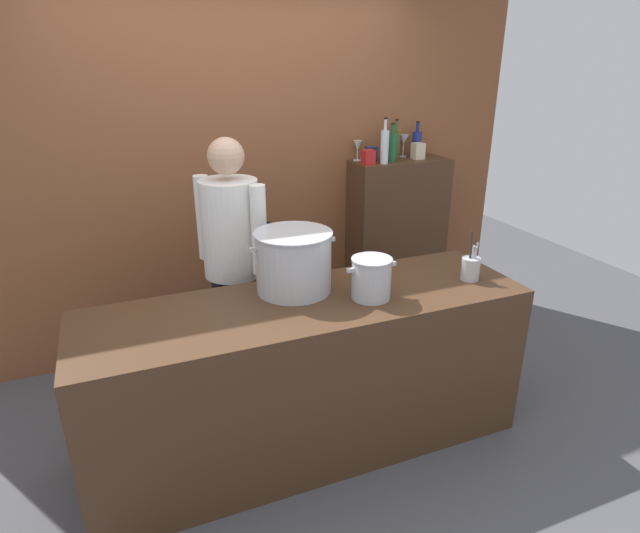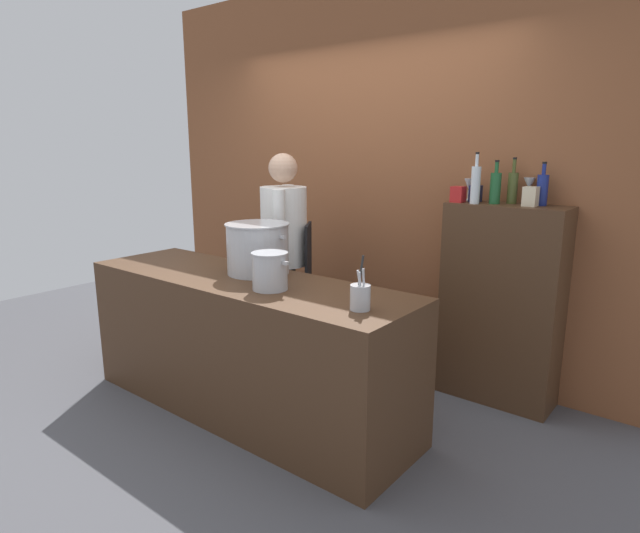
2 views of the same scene
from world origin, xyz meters
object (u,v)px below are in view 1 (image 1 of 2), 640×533
(chef, at_px, (233,255))
(wine_bottle_green, at_px, (392,147))
(spice_tin_red, at_px, (368,157))
(spice_tin_cream, at_px, (418,151))
(wine_bottle_olive, at_px, (396,144))
(spice_tin_navy, at_px, (371,154))
(wine_bottle_cobalt, at_px, (417,143))
(stockpot_large, at_px, (294,262))
(wine_bottle_clear, at_px, (385,146))
(wine_glass_wide, at_px, (404,141))
(wine_glass_short, at_px, (358,147))
(utensil_crock, at_px, (471,268))
(stockpot_small, at_px, (371,278))

(chef, distance_m, wine_bottle_green, 1.54)
(spice_tin_red, bearing_deg, spice_tin_cream, 6.78)
(wine_bottle_olive, bearing_deg, spice_tin_navy, -170.35)
(wine_bottle_cobalt, distance_m, wine_bottle_green, 0.28)
(stockpot_large, bearing_deg, wine_bottle_clear, 42.11)
(wine_bottle_cobalt, bearing_deg, wine_bottle_olive, 179.92)
(stockpot_large, height_order, spice_tin_navy, spice_tin_navy)
(wine_glass_wide, xyz_separation_m, wine_glass_short, (-0.40, -0.01, -0.02))
(wine_glass_wide, relative_size, wine_glass_short, 1.14)
(chef, xyz_separation_m, wine_bottle_olive, (1.45, 0.61, 0.49))
(stockpot_large, height_order, wine_glass_wide, wine_glass_wide)
(wine_bottle_clear, relative_size, wine_bottle_green, 1.18)
(spice_tin_cream, bearing_deg, wine_bottle_olive, 148.59)
(stockpot_large, distance_m, utensil_crock, 1.00)
(stockpot_large, height_order, wine_bottle_olive, wine_bottle_olive)
(wine_bottle_green, bearing_deg, wine_bottle_cobalt, 17.69)
(spice_tin_red, bearing_deg, wine_bottle_cobalt, 16.08)
(wine_glass_wide, bearing_deg, stockpot_large, -139.19)
(wine_bottle_green, bearing_deg, stockpot_large, -138.47)
(utensil_crock, bearing_deg, wine_bottle_olive, 78.81)
(stockpot_large, relative_size, spice_tin_red, 4.48)
(chef, relative_size, utensil_crock, 5.92)
(chef, distance_m, utensil_crock, 1.39)
(stockpot_small, bearing_deg, stockpot_large, 144.41)
(wine_glass_short, bearing_deg, wine_bottle_clear, -56.52)
(spice_tin_red, bearing_deg, wine_glass_wide, 24.44)
(stockpot_large, xyz_separation_m, wine_bottle_cobalt, (1.42, 1.10, 0.38))
(stockpot_large, distance_m, wine_bottle_cobalt, 1.84)
(stockpot_large, relative_size, spice_tin_navy, 4.33)
(wine_bottle_cobalt, height_order, wine_bottle_olive, wine_bottle_olive)
(wine_bottle_clear, bearing_deg, wine_glass_short, 123.48)
(utensil_crock, distance_m, wine_bottle_green, 1.36)
(spice_tin_cream, relative_size, spice_tin_navy, 1.12)
(wine_bottle_clear, bearing_deg, spice_tin_red, 172.58)
(chef, height_order, spice_tin_navy, chef)
(stockpot_small, distance_m, wine_bottle_cobalt, 1.78)
(wine_glass_wide, bearing_deg, wine_bottle_cobalt, -22.78)
(stockpot_large, relative_size, wine_glass_wide, 2.77)
(spice_tin_cream, distance_m, spice_tin_navy, 0.38)
(wine_bottle_clear, bearing_deg, wine_bottle_cobalt, 23.08)
(chef, relative_size, spice_tin_navy, 15.25)
(utensil_crock, distance_m, spice_tin_navy, 1.37)
(stockpot_small, height_order, wine_bottle_green, wine_bottle_green)
(wine_bottle_clear, bearing_deg, stockpot_large, -137.89)
(wine_bottle_green, bearing_deg, stockpot_small, -122.81)
(chef, xyz_separation_m, spice_tin_cream, (1.59, 0.52, 0.44))
(wine_bottle_cobalt, bearing_deg, spice_tin_cream, -114.51)
(wine_bottle_clear, distance_m, wine_glass_short, 0.23)
(wine_glass_short, relative_size, spice_tin_red, 1.42)
(stockpot_large, bearing_deg, wine_bottle_cobalt, 37.91)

